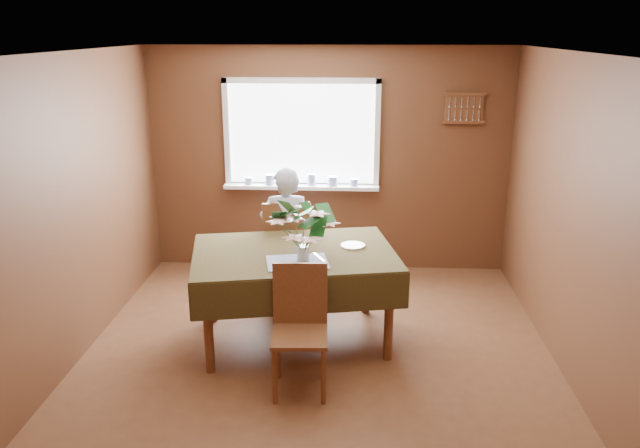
# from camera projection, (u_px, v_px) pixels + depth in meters

# --- Properties ---
(floor) EXTENTS (4.50, 4.50, 0.00)m
(floor) POSITION_uv_depth(u_px,v_px,m) (316.00, 364.00, 5.19)
(floor) COLOR brown
(floor) RESTS_ON ground
(ceiling) EXTENTS (4.50, 4.50, 0.00)m
(ceiling) POSITION_uv_depth(u_px,v_px,m) (316.00, 53.00, 4.43)
(ceiling) COLOR white
(ceiling) RESTS_ON wall_back
(wall_back) EXTENTS (4.00, 0.00, 4.00)m
(wall_back) POSITION_uv_depth(u_px,v_px,m) (329.00, 161.00, 6.95)
(wall_back) COLOR brown
(wall_back) RESTS_ON floor
(wall_front) EXTENTS (4.00, 0.00, 4.00)m
(wall_front) POSITION_uv_depth(u_px,v_px,m) (282.00, 376.00, 2.67)
(wall_front) COLOR brown
(wall_front) RESTS_ON floor
(wall_left) EXTENTS (0.00, 4.50, 4.50)m
(wall_left) POSITION_uv_depth(u_px,v_px,m) (63.00, 216.00, 4.92)
(wall_left) COLOR brown
(wall_left) RESTS_ON floor
(wall_right) EXTENTS (0.00, 4.50, 4.50)m
(wall_right) POSITION_uv_depth(u_px,v_px,m) (580.00, 225.00, 4.70)
(wall_right) COLOR brown
(wall_right) RESTS_ON floor
(window_assembly) EXTENTS (1.72, 0.20, 1.22)m
(window_assembly) POSITION_uv_depth(u_px,v_px,m) (301.00, 153.00, 6.88)
(window_assembly) COLOR white
(window_assembly) RESTS_ON wall_back
(spoon_rack) EXTENTS (0.44, 0.05, 0.33)m
(spoon_rack) POSITION_uv_depth(u_px,v_px,m) (464.00, 108.00, 6.66)
(spoon_rack) COLOR brown
(spoon_rack) RESTS_ON wall_back
(dining_table) EXTENTS (1.92, 1.49, 0.85)m
(dining_table) POSITION_uv_depth(u_px,v_px,m) (294.00, 263.00, 5.38)
(dining_table) COLOR brown
(dining_table) RESTS_ON floor
(chair_far) EXTENTS (0.55, 0.55, 1.07)m
(chair_far) POSITION_uv_depth(u_px,v_px,m) (286.00, 247.00, 6.23)
(chair_far) COLOR brown
(chair_far) RESTS_ON floor
(chair_near) EXTENTS (0.44, 0.44, 0.98)m
(chair_near) POSITION_uv_depth(u_px,v_px,m) (300.00, 323.00, 4.74)
(chair_near) COLOR brown
(chair_near) RESTS_ON floor
(seated_woman) EXTENTS (0.54, 0.39, 1.41)m
(seated_woman) POSITION_uv_depth(u_px,v_px,m) (286.00, 237.00, 6.14)
(seated_woman) COLOR white
(seated_woman) RESTS_ON floor
(flower_bouquet) EXTENTS (0.52, 0.52, 0.44)m
(flower_bouquet) POSITION_uv_depth(u_px,v_px,m) (303.00, 227.00, 5.05)
(flower_bouquet) COLOR white
(flower_bouquet) RESTS_ON dining_table
(side_plate) EXTENTS (0.26, 0.26, 0.01)m
(side_plate) POSITION_uv_depth(u_px,v_px,m) (353.00, 246.00, 5.47)
(side_plate) COLOR white
(side_plate) RESTS_ON dining_table
(table_knife) EXTENTS (0.11, 0.20, 0.00)m
(table_knife) POSITION_uv_depth(u_px,v_px,m) (319.00, 257.00, 5.19)
(table_knife) COLOR silver
(table_knife) RESTS_ON dining_table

